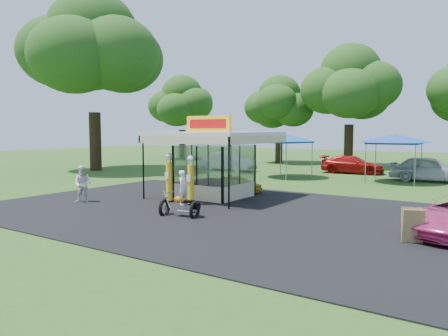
% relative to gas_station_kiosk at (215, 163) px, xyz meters
% --- Properties ---
extents(ground, '(120.00, 120.00, 0.00)m').
position_rel_gas_station_kiosk_xyz_m(ground, '(2.00, -4.99, -1.78)').
color(ground, '#2B571B').
rests_on(ground, ground).
extents(asphalt_apron, '(20.00, 14.00, 0.04)m').
position_rel_gas_station_kiosk_xyz_m(asphalt_apron, '(2.00, -2.99, -1.76)').
color(asphalt_apron, black).
rests_on(asphalt_apron, ground).
extents(gas_station_kiosk, '(5.40, 5.40, 4.18)m').
position_rel_gas_station_kiosk_xyz_m(gas_station_kiosk, '(0.00, 0.00, 0.00)').
color(gas_station_kiosk, white).
rests_on(gas_station_kiosk, ground).
extents(gas_pump_left, '(0.45, 0.45, 2.39)m').
position_rel_gas_station_kiosk_xyz_m(gas_pump_left, '(-0.94, -2.45, -0.64)').
color(gas_pump_left, black).
rests_on(gas_pump_left, ground).
extents(gas_pump_right, '(0.43, 0.43, 2.31)m').
position_rel_gas_station_kiosk_xyz_m(gas_pump_right, '(0.45, -2.55, -0.68)').
color(gas_pump_right, black).
rests_on(gas_pump_right, ground).
extents(motorcycle, '(1.71, 1.05, 1.95)m').
position_rel_gas_station_kiosk_xyz_m(motorcycle, '(1.84, -4.89, -1.02)').
color(motorcycle, black).
rests_on(motorcycle, ground).
extents(spare_tires, '(0.98, 0.63, 0.82)m').
position_rel_gas_station_kiosk_xyz_m(spare_tires, '(-1.02, -0.63, -1.38)').
color(spare_tires, black).
rests_on(spare_tires, ground).
extents(a_frame_sign, '(0.67, 0.74, 1.10)m').
position_rel_gas_station_kiosk_xyz_m(a_frame_sign, '(10.31, -4.12, -1.23)').
color(a_frame_sign, '#593819').
rests_on(a_frame_sign, ground).
extents(kiosk_car, '(2.82, 1.13, 0.96)m').
position_rel_gas_station_kiosk_xyz_m(kiosk_car, '(-0.00, 2.21, -1.30)').
color(kiosk_car, yellow).
rests_on(kiosk_car, ground).
extents(spectator_west, '(1.10, 1.04, 1.79)m').
position_rel_gas_station_kiosk_xyz_m(spectator_west, '(-4.31, -4.82, -0.89)').
color(spectator_west, white).
rests_on(spectator_west, ground).
extents(bg_car_a, '(4.86, 1.79, 1.59)m').
position_rel_gas_station_kiosk_xyz_m(bg_car_a, '(-7.45, 12.63, -0.99)').
color(bg_car_a, silver).
rests_on(bg_car_a, ground).
extents(bg_car_b, '(5.04, 2.36, 1.42)m').
position_rel_gas_station_kiosk_xyz_m(bg_car_b, '(1.98, 16.26, -1.07)').
color(bg_car_b, '#A20F0C').
rests_on(bg_car_b, ground).
extents(bg_car_c, '(5.20, 2.41, 1.72)m').
position_rel_gas_station_kiosk_xyz_m(bg_car_c, '(8.03, 13.72, -0.92)').
color(bg_car_c, '#BAB9BE').
rests_on(bg_car_c, ground).
extents(tent_west, '(4.56, 4.56, 3.19)m').
position_rel_gas_station_kiosk_xyz_m(tent_west, '(-1.35, 10.65, 1.10)').
color(tent_west, gray).
rests_on(tent_west, ground).
extents(tent_east, '(4.57, 4.57, 3.20)m').
position_rel_gas_station_kiosk_xyz_m(tent_east, '(6.11, 11.94, 1.11)').
color(tent_east, gray).
rests_on(tent_east, ground).
extents(oak_far_a, '(8.21, 8.21, 9.73)m').
position_rel_gas_station_kiosk_xyz_m(oak_far_a, '(-20.61, 22.50, 4.41)').
color(oak_far_a, black).
rests_on(oak_far_a, ground).
extents(oak_far_b, '(7.50, 7.50, 8.95)m').
position_rel_gas_station_kiosk_xyz_m(oak_far_b, '(-8.01, 23.13, 3.93)').
color(oak_far_b, black).
rests_on(oak_far_b, ground).
extents(oak_far_c, '(9.57, 9.57, 11.28)m').
position_rel_gas_station_kiosk_xyz_m(oak_far_c, '(-0.53, 22.95, 5.38)').
color(oak_far_c, black).
rests_on(oak_far_c, ground).
extents(oak_near, '(12.72, 12.72, 14.65)m').
position_rel_gas_station_kiosk_xyz_m(oak_near, '(-17.13, 6.59, 7.40)').
color(oak_near, black).
rests_on(oak_near, ground).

